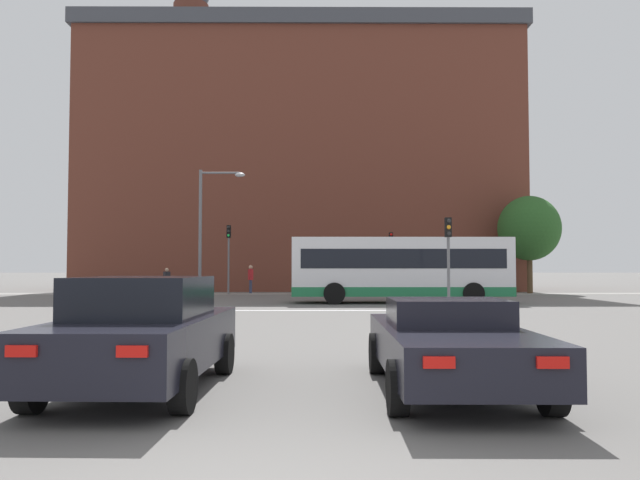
{
  "coord_description": "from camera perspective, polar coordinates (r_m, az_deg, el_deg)",
  "views": [
    {
      "loc": [
        0.39,
        -3.99,
        1.69
      ],
      "look_at": [
        0.57,
        28.68,
        3.13
      ],
      "focal_mm": 35.0,
      "sensor_mm": 36.0,
      "label": 1
    }
  ],
  "objects": [
    {
      "name": "stop_line_strip",
      "position": [
        24.55,
        -1.23,
        -6.46
      ],
      "size": [
        8.26,
        0.3,
        0.01
      ],
      "primitive_type": "cube",
      "color": "silver",
      "rests_on": "ground_plane"
    },
    {
      "name": "far_pavement",
      "position": [
        39.94,
        -0.88,
        -4.94
      ],
      "size": [
        69.18,
        2.5,
        0.01
      ],
      "primitive_type": "cube",
      "color": "gray",
      "rests_on": "ground_plane"
    },
    {
      "name": "brick_civic_building",
      "position": [
        49.8,
        -1.76,
        7.17
      ],
      "size": [
        32.68,
        12.66,
        25.41
      ],
      "color": "brown",
      "rests_on": "ground_plane"
    },
    {
      "name": "car_saloon_left",
      "position": [
        8.97,
        -15.87,
        -8.19
      ],
      "size": [
        2.08,
        4.49,
        1.56
      ],
      "rotation": [
        0.0,
        0.0,
        -0.03
      ],
      "color": "black",
      "rests_on": "ground_plane"
    },
    {
      "name": "car_roadster_right",
      "position": [
        8.83,
        11.73,
        -9.24
      ],
      "size": [
        2.02,
        4.67,
        1.25
      ],
      "rotation": [
        0.0,
        0.0,
        -0.01
      ],
      "color": "black",
      "rests_on": "ground_plane"
    },
    {
      "name": "bus_crossing_lead",
      "position": [
        30.03,
        7.34,
        -2.56
      ],
      "size": [
        10.29,
        2.73,
        3.09
      ],
      "rotation": [
        0.0,
        0.0,
        -1.57
      ],
      "color": "silver",
      "rests_on": "ground_plane"
    },
    {
      "name": "traffic_light_far_left",
      "position": [
        39.7,
        -8.35,
        -0.72
      ],
      "size": [
        0.26,
        0.31,
        4.36
      ],
      "color": "slate",
      "rests_on": "ground_plane"
    },
    {
      "name": "traffic_light_far_right",
      "position": [
        39.64,
        6.51,
        -1.13
      ],
      "size": [
        0.26,
        0.31,
        3.91
      ],
      "color": "slate",
      "rests_on": "ground_plane"
    },
    {
      "name": "traffic_light_near_right",
      "position": [
        25.81,
        11.66,
        -0.61
      ],
      "size": [
        0.26,
        0.31,
        3.72
      ],
      "color": "slate",
      "rests_on": "ground_plane"
    },
    {
      "name": "street_lamp_junction",
      "position": [
        31.58,
        -10.13,
        1.86
      ],
      "size": [
        2.3,
        0.36,
        6.57
      ],
      "color": "slate",
      "rests_on": "ground_plane"
    },
    {
      "name": "pedestrian_waiting",
      "position": [
        40.24,
        11.03,
        -3.38
      ],
      "size": [
        0.31,
        0.44,
        1.78
      ],
      "rotation": [
        0.0,
        0.0,
        1.32
      ],
      "color": "#333851",
      "rests_on": "ground_plane"
    },
    {
      "name": "pedestrian_walking_east",
      "position": [
        40.75,
        -6.36,
        -3.35
      ],
      "size": [
        0.38,
        0.46,
        1.84
      ],
      "rotation": [
        0.0,
        0.0,
        2.04
      ],
      "color": "#333851",
      "rests_on": "ground_plane"
    },
    {
      "name": "pedestrian_walking_west",
      "position": [
        41.41,
        -13.83,
        -3.44
      ],
      "size": [
        0.43,
        0.45,
        1.66
      ],
      "rotation": [
        0.0,
        0.0,
        0.85
      ],
      "color": "#333851",
      "rests_on": "ground_plane"
    },
    {
      "name": "tree_by_building",
      "position": [
        43.12,
        18.58,
        1.01
      ],
      "size": [
        4.05,
        4.05,
        6.39
      ],
      "color": "#4C3823",
      "rests_on": "ground_plane"
    }
  ]
}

